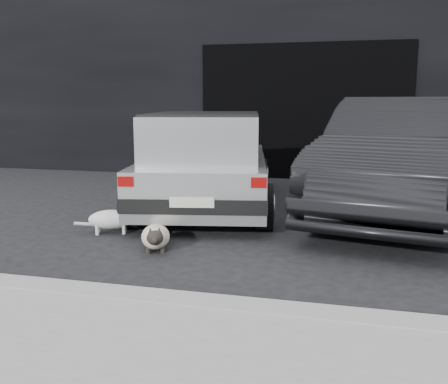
% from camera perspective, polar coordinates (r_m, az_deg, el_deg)
% --- Properties ---
extents(ground, '(80.00, 80.00, 0.00)m').
position_cam_1_polar(ground, '(6.28, -3.69, -3.56)').
color(ground, black).
rests_on(ground, ground).
extents(building_facade, '(34.00, 4.00, 5.00)m').
position_cam_1_polar(building_facade, '(11.88, 10.10, 14.96)').
color(building_facade, black).
rests_on(building_facade, ground).
extents(garage_opening, '(4.00, 0.10, 2.60)m').
position_cam_1_polar(garage_opening, '(9.84, 9.05, 9.00)').
color(garage_opening, black).
rests_on(garage_opening, ground).
extents(curb, '(18.00, 0.25, 0.12)m').
position_cam_1_polar(curb, '(3.62, -0.97, -13.18)').
color(curb, gray).
rests_on(curb, ground).
extents(silver_hatchback, '(2.34, 3.91, 1.35)m').
position_cam_1_polar(silver_hatchback, '(7.06, -2.04, 4.08)').
color(silver_hatchback, '#BABDBF').
rests_on(silver_hatchback, ground).
extents(second_car, '(2.58, 4.99, 1.57)m').
position_cam_1_polar(second_car, '(7.09, 19.68, 3.87)').
color(second_car, black).
rests_on(second_car, ground).
extents(cat_siamese, '(0.48, 0.81, 0.30)m').
position_cam_1_polar(cat_siamese, '(5.18, -7.84, -5.09)').
color(cat_siamese, beige).
rests_on(cat_siamese, ground).
extents(cat_white, '(0.71, 0.42, 0.36)m').
position_cam_1_polar(cat_white, '(5.91, -12.47, -2.97)').
color(cat_white, silver).
rests_on(cat_white, ground).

